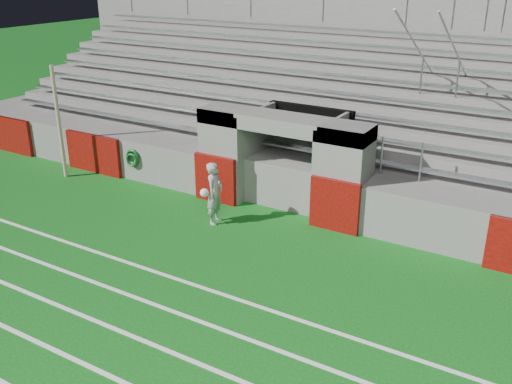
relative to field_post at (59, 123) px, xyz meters
The scene contains 5 objects.
ground 7.54m from the field_post, 17.22° to the right, with size 90.00×90.00×0.00m, color #0E5413.
field_post is the anchor object (origin of this frame).
stadium_structure 9.10m from the field_post, 39.62° to the left, with size 26.00×8.48×5.42m.
goalkeeper_with_ball 6.07m from the field_post, ahead, with size 0.50×0.70×1.64m.
hose_coil 2.50m from the field_post, 19.30° to the left, with size 0.50×0.14×0.55m.
Camera 1 is at (6.76, -9.23, 6.34)m, focal length 40.00 mm.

